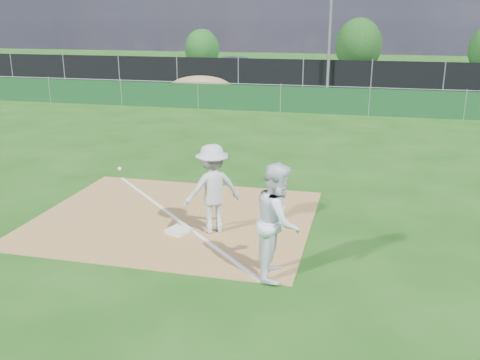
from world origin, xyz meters
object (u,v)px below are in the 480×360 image
Objects in this scene: play_at_first at (212,189)px; runner at (278,221)px; car_mid at (310,71)px; tree_left at (202,49)px; car_left at (240,67)px; car_right at (368,73)px; tree_mid at (359,45)px; light_pole at (330,21)px; first_base at (177,231)px.

play_at_first is 1.31× the size of runner.
tree_left reaches higher than car_mid.
car_mid is (-1.17, 26.96, -0.23)m from play_at_first.
car_left is 8.93m from car_right.
runner is 0.49× the size of tree_mid.
tree_mid is (0.19, 34.49, 1.13)m from runner.
light_pole is 6.09m from car_right.
light_pole reaches higher than car_mid.
play_at_first is 0.64× the size of tree_mid.
tree_mid is (1.81, 32.91, 1.20)m from play_at_first.
runner reaches higher than play_at_first.
car_right is at bearing -22.28° from tree_left.
tree_mid is (1.36, 10.66, -1.86)m from light_pole.
light_pole is at bearing -139.86° from car_mid.
runner is 28.69m from car_mid.
tree_mid is at bearing 82.71° from light_pole.
tree_mid is at bearing -4.48° from runner.
light_pole is 3.97× the size of runner.
light_pole is 1.70× the size of car_right.
first_base is 0.15× the size of play_at_first.
play_at_first is (0.69, 0.25, 0.88)m from first_base.
car_mid is (-1.62, 4.72, -3.29)m from light_pole.
light_pole is 22.87m from first_base.
car_left is at bearing 141.56° from light_pole.
runner is (1.63, -1.58, 0.06)m from play_at_first.
runner is 34.51m from tree_mid.
light_pole is at bearing -97.29° from tree_mid.
first_base is at bearing 55.96° from runner.
light_pole is at bearing 88.84° from play_at_first.
play_at_first is at bearing 41.59° from runner.
car_right is at bearing 84.21° from play_at_first.
first_base is 2.83m from runner.
first_base is at bearing -159.79° from play_at_first.
first_base is 0.08× the size of car_right.
first_base is 0.12× the size of tree_left.
first_base is 33.32m from tree_mid.
runner is at bearing -176.42° from car_right.
car_left is 1.15× the size of tree_mid.
car_right is (3.41, 27.08, 0.63)m from first_base.
first_base is (-1.14, -22.50, -3.94)m from light_pole.
play_at_first is at bearing -156.28° from car_mid.
car_mid reaches higher than first_base.
first_base is 33.97m from tree_left.
tree_left is at bearing 108.00° from play_at_first.
runner is 0.47× the size of car_mid.
car_mid reaches higher than car_right.
light_pole is 1.88× the size of car_mid.
runner is at bearing -44.24° from play_at_first.
tree_left is (-9.78, 32.49, 1.63)m from first_base.
tree_left is at bearing 137.55° from light_pole.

